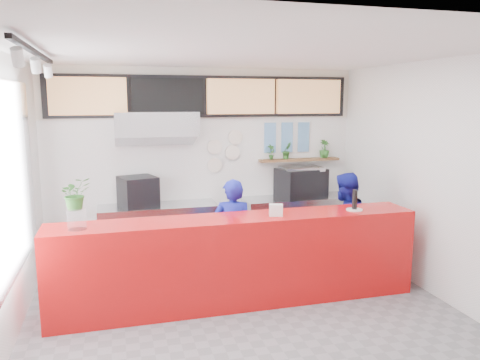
{
  "coord_description": "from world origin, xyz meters",
  "views": [
    {
      "loc": [
        -1.42,
        -4.9,
        2.49
      ],
      "look_at": [
        0.1,
        0.7,
        1.5
      ],
      "focal_mm": 35.0,
      "sensor_mm": 36.0,
      "label": 1
    }
  ],
  "objects_px": {
    "espresso_machine": "(301,183)",
    "panini_oven": "(138,192)",
    "pepper_mill": "(355,199)",
    "staff_center": "(233,235)",
    "staff_right": "(344,225)",
    "service_counter": "(239,260)"
  },
  "relations": [
    {
      "from": "espresso_machine",
      "to": "panini_oven",
      "type": "bearing_deg",
      "value": 169.03
    },
    {
      "from": "pepper_mill",
      "to": "staff_center",
      "type": "bearing_deg",
      "value": 160.98
    },
    {
      "from": "espresso_machine",
      "to": "staff_right",
      "type": "distance_m",
      "value": 1.38
    },
    {
      "from": "espresso_machine",
      "to": "pepper_mill",
      "type": "bearing_deg",
      "value": -101.83
    },
    {
      "from": "service_counter",
      "to": "espresso_machine",
      "type": "xyz_separation_m",
      "value": [
        1.55,
        1.8,
        0.59
      ]
    },
    {
      "from": "pepper_mill",
      "to": "service_counter",
      "type": "bearing_deg",
      "value": 178.21
    },
    {
      "from": "service_counter",
      "to": "staff_right",
      "type": "xyz_separation_m",
      "value": [
        1.67,
        0.49,
        0.2
      ]
    },
    {
      "from": "espresso_machine",
      "to": "staff_right",
      "type": "relative_size",
      "value": 0.5
    },
    {
      "from": "service_counter",
      "to": "panini_oven",
      "type": "height_order",
      "value": "panini_oven"
    },
    {
      "from": "service_counter",
      "to": "pepper_mill",
      "type": "distance_m",
      "value": 1.68
    },
    {
      "from": "service_counter",
      "to": "pepper_mill",
      "type": "height_order",
      "value": "pepper_mill"
    },
    {
      "from": "staff_center",
      "to": "staff_right",
      "type": "distance_m",
      "value": 1.63
    },
    {
      "from": "espresso_machine",
      "to": "staff_right",
      "type": "bearing_deg",
      "value": -95.77
    },
    {
      "from": "staff_center",
      "to": "pepper_mill",
      "type": "xyz_separation_m",
      "value": [
        1.48,
        -0.51,
        0.5
      ]
    },
    {
      "from": "staff_right",
      "to": "pepper_mill",
      "type": "height_order",
      "value": "staff_right"
    },
    {
      "from": "espresso_machine",
      "to": "pepper_mill",
      "type": "distance_m",
      "value": 1.85
    },
    {
      "from": "staff_right",
      "to": "espresso_machine",
      "type": "bearing_deg",
      "value": -118.71
    },
    {
      "from": "espresso_machine",
      "to": "staff_center",
      "type": "xyz_separation_m",
      "value": [
        -1.51,
        -1.34,
        -0.39
      ]
    },
    {
      "from": "panini_oven",
      "to": "pepper_mill",
      "type": "bearing_deg",
      "value": -52.4
    },
    {
      "from": "panini_oven",
      "to": "staff_center",
      "type": "relative_size",
      "value": 0.34
    },
    {
      "from": "panini_oven",
      "to": "staff_right",
      "type": "bearing_deg",
      "value": -42.61
    },
    {
      "from": "panini_oven",
      "to": "staff_center",
      "type": "height_order",
      "value": "staff_center"
    }
  ]
}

